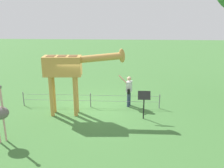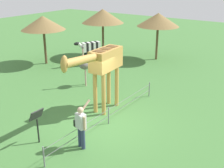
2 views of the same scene
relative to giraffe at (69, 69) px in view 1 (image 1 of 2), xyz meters
The scene contains 5 objects.
ground_plane 2.47m from the giraffe, 43.98° to the left, with size 60.00×60.00×0.00m, color #427538.
giraffe is the anchor object (origin of this frame).
visitor 3.25m from the giraffe, 22.40° to the left, with size 0.73×0.59×1.68m.
info_sign 3.66m from the giraffe, ahead, with size 0.56×0.21×1.32m.
wire_fence 2.17m from the giraffe, 48.32° to the left, with size 7.05×0.05×0.75m.
Camera 1 is at (1.71, -11.46, 4.79)m, focal length 39.06 mm.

